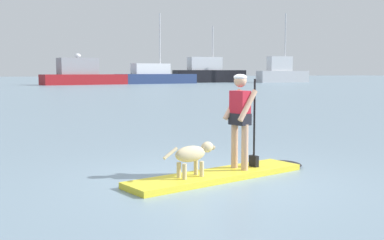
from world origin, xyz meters
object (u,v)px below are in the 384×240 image
(person_paddler, at_px, (241,115))
(moored_boat_far_starboard, at_px, (82,75))
(paddleboard, at_px, (227,174))
(moored_boat_port, at_px, (208,73))
(dog, at_px, (193,154))
(moored_boat_center, at_px, (155,76))
(moored_boat_starboard, at_px, (282,73))

(person_paddler, bearing_deg, moored_boat_far_starboard, 80.14)
(paddleboard, distance_m, moored_boat_port, 76.84)
(moored_boat_far_starboard, bearing_deg, dog, -100.73)
(moored_boat_far_starboard, height_order, moored_boat_center, moored_boat_center)
(person_paddler, relative_size, moored_boat_center, 0.13)
(paddleboard, relative_size, moored_boat_far_starboard, 0.29)
(dog, bearing_deg, moored_boat_port, 62.72)
(paddleboard, xyz_separation_m, moored_boat_center, (22.88, 63.94, 1.14))
(moored_boat_port, bearing_deg, person_paddler, -116.67)
(person_paddler, distance_m, moored_boat_starboard, 77.43)
(dog, xyz_separation_m, moored_boat_far_starboard, (11.84, 62.51, 0.95))
(moored_boat_port, bearing_deg, dog, -117.28)
(person_paddler, height_order, moored_boat_center, moored_boat_center)
(moored_boat_starboard, bearing_deg, moored_boat_far_starboard, -179.75)
(moored_boat_starboard, bearing_deg, moored_boat_port, 152.03)
(moored_boat_far_starboard, distance_m, moored_boat_starboard, 34.95)
(person_paddler, distance_m, moored_boat_port, 76.64)
(dog, height_order, moored_boat_center, moored_boat_center)
(moored_boat_far_starboard, height_order, moored_boat_port, moored_boat_port)
(person_paddler, height_order, moored_boat_port, moored_boat_port)
(moored_boat_far_starboard, relative_size, moored_boat_port, 0.97)
(moored_boat_starboard, bearing_deg, person_paddler, -126.24)
(dog, bearing_deg, moored_boat_center, 69.78)
(moored_boat_port, bearing_deg, moored_boat_center, -158.70)
(dog, bearing_deg, person_paddler, 12.06)
(moored_boat_far_starboard, distance_m, moored_boat_port, 24.38)
(moored_boat_center, height_order, moored_boat_starboard, moored_boat_starboard)
(paddleboard, bearing_deg, moored_boat_port, 63.16)
(paddleboard, relative_size, moored_boat_port, 0.28)
(moored_boat_center, bearing_deg, moored_boat_starboard, -3.53)
(paddleboard, bearing_deg, dog, -167.94)
(person_paddler, xyz_separation_m, dog, (-1.02, -0.22, -0.59))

